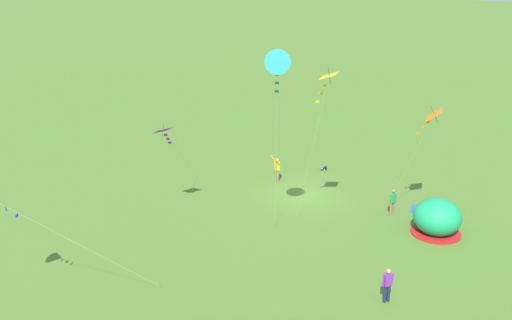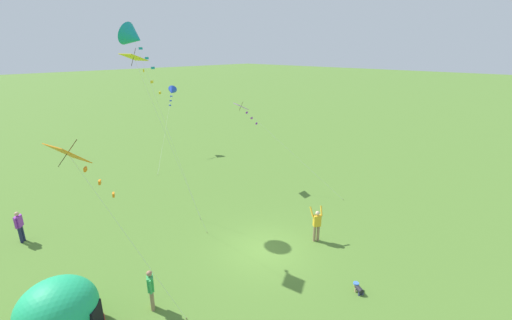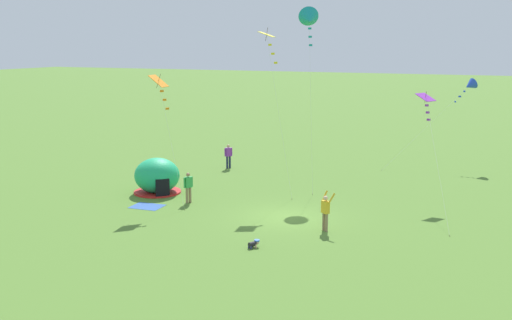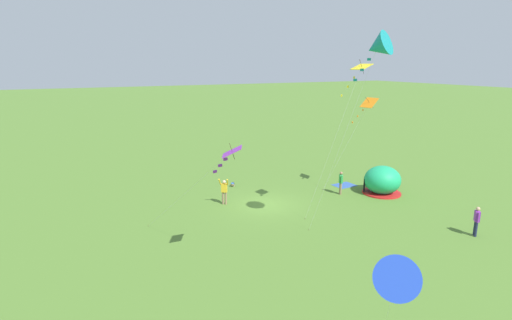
% 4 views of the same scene
% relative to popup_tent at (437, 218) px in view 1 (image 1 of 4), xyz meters
% --- Properties ---
extents(ground_plane, '(300.00, 300.00, 0.00)m').
position_rel_popup_tent_xyz_m(ground_plane, '(8.83, -1.68, -1.00)').
color(ground_plane, '#517A2D').
extents(popup_tent, '(2.81, 2.81, 2.10)m').
position_rel_popup_tent_xyz_m(popup_tent, '(0.00, 0.00, 0.00)').
color(popup_tent, '#1EAD6B').
rests_on(popup_tent, ground).
extents(picnic_blanket, '(1.78, 1.41, 0.01)m').
position_rel_popup_tent_xyz_m(picnic_blanket, '(1.18, -2.86, -0.99)').
color(picnic_blanket, '#3359A5').
rests_on(picnic_blanket, ground).
extents(toddler_crawling, '(0.42, 0.54, 0.32)m').
position_rel_popup_tent_xyz_m(toddler_crawling, '(9.24, -6.61, -0.82)').
color(toddler_crawling, black).
rests_on(toddler_crawling, ground).
extents(person_flying_kite, '(0.72, 0.67, 1.89)m').
position_rel_popup_tent_xyz_m(person_flying_kite, '(11.39, -3.08, 0.00)').
color(person_flying_kite, '#8C7251').
rests_on(person_flying_kite, ground).
extents(person_center_field, '(0.43, 0.46, 1.72)m').
position_rel_popup_tent_xyz_m(person_center_field, '(0.74, 8.06, -0.03)').
color(person_center_field, '#1E2347').
rests_on(person_center_field, ground).
extents(person_with_toddler, '(0.39, 0.53, 1.72)m').
position_rel_popup_tent_xyz_m(person_with_toddler, '(2.86, -1.25, -0.03)').
color(person_with_toddler, '#8C7251').
rests_on(person_with_toddler, ground).
extents(kite_purple, '(3.02, 7.82, 6.11)m').
position_rel_popup_tent_xyz_m(kite_purple, '(14.56, 5.42, 4.55)').
color(kite_purple, silver).
rests_on(kite_purple, ground).
extents(kite_orange, '(3.03, 2.33, 7.13)m').
position_rel_popup_tent_xyz_m(kite_orange, '(1.03, -1.00, 5.52)').
color(kite_orange, silver).
rests_on(kite_orange, ground).
extents(kite_yellow, '(2.85, 2.25, 9.68)m').
position_rel_popup_tent_xyz_m(kite_yellow, '(5.73, 3.32, 7.97)').
color(kite_yellow, silver).
rests_on(kite_yellow, ground).
extents(kite_teal, '(2.30, 3.96, 10.99)m').
position_rel_popup_tent_xyz_m(kite_teal, '(7.22, 6.28, 9.23)').
color(kite_teal, silver).
rests_on(kite_teal, ground).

